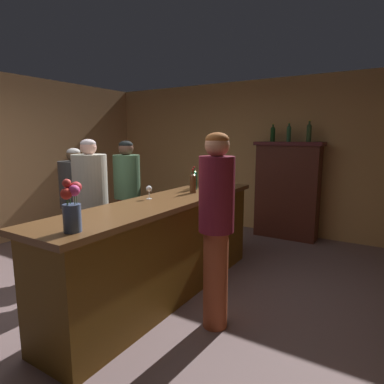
# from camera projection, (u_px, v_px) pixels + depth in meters

# --- Properties ---
(floor) EXTENTS (8.59, 8.59, 0.00)m
(floor) POSITION_uv_depth(u_px,v_px,m) (108.00, 295.00, 3.49)
(floor) COLOR #735D5D
(floor) RESTS_ON ground
(wall_back) EXTENTS (5.58, 0.12, 2.65)m
(wall_back) POSITION_uv_depth(u_px,v_px,m) (239.00, 156.00, 6.09)
(wall_back) COLOR tan
(wall_back) RESTS_ON ground
(bar_counter) EXTENTS (0.67, 2.95, 1.03)m
(bar_counter) POSITION_uv_depth(u_px,v_px,m) (164.00, 248.00, 3.44)
(bar_counter) COLOR brown
(bar_counter) RESTS_ON ground
(display_cabinet) EXTENTS (1.08, 0.40, 1.60)m
(display_cabinet) POSITION_uv_depth(u_px,v_px,m) (287.00, 188.00, 5.41)
(display_cabinet) COLOR #482017
(display_cabinet) RESTS_ON ground
(wine_bottle_malbec) EXTENTS (0.07, 0.07, 0.28)m
(wine_bottle_malbec) POSITION_uv_depth(u_px,v_px,m) (193.00, 182.00, 3.76)
(wine_bottle_malbec) COLOR #482815
(wine_bottle_malbec) RESTS_ON bar_counter
(wine_bottle_merlot) EXTENTS (0.08, 0.08, 0.32)m
(wine_bottle_merlot) POSITION_uv_depth(u_px,v_px,m) (202.00, 176.00, 4.26)
(wine_bottle_merlot) COLOR #1C2331
(wine_bottle_merlot) RESTS_ON bar_counter
(wine_bottle_chardonnay) EXTENTS (0.07, 0.07, 0.28)m
(wine_bottle_chardonnay) POSITION_uv_depth(u_px,v_px,m) (229.00, 178.00, 4.12)
(wine_bottle_chardonnay) COLOR black
(wine_bottle_chardonnay) RESTS_ON bar_counter
(wine_bottle_riesling) EXTENTS (0.08, 0.08, 0.28)m
(wine_bottle_riesling) POSITION_uv_depth(u_px,v_px,m) (194.00, 179.00, 4.01)
(wine_bottle_riesling) COLOR #143D24
(wine_bottle_riesling) RESTS_ON bar_counter
(wine_glass_front) EXTENTS (0.07, 0.07, 0.16)m
(wine_glass_front) POSITION_uv_depth(u_px,v_px,m) (219.00, 177.00, 4.27)
(wine_glass_front) COLOR white
(wine_glass_front) RESTS_ON bar_counter
(wine_glass_mid) EXTENTS (0.06, 0.06, 0.14)m
(wine_glass_mid) POSITION_uv_depth(u_px,v_px,m) (149.00, 189.00, 3.39)
(wine_glass_mid) COLOR white
(wine_glass_mid) RESTS_ON bar_counter
(wine_glass_rear) EXTENTS (0.07, 0.07, 0.15)m
(wine_glass_rear) POSITION_uv_depth(u_px,v_px,m) (210.00, 180.00, 4.09)
(wine_glass_rear) COLOR white
(wine_glass_rear) RESTS_ON bar_counter
(wine_glass_spare) EXTENTS (0.08, 0.08, 0.13)m
(wine_glass_spare) POSITION_uv_depth(u_px,v_px,m) (205.00, 177.00, 4.46)
(wine_glass_spare) COLOR white
(wine_glass_spare) RESTS_ON bar_counter
(flower_arrangement) EXTENTS (0.13, 0.15, 0.36)m
(flower_arrangement) POSITION_uv_depth(u_px,v_px,m) (72.00, 206.00, 2.20)
(flower_arrangement) COLOR #3C4D72
(flower_arrangement) RESTS_ON bar_counter
(cheese_plate) EXTENTS (0.15, 0.15, 0.01)m
(cheese_plate) POSITION_uv_depth(u_px,v_px,m) (208.00, 191.00, 3.88)
(cheese_plate) COLOR white
(cheese_plate) RESTS_ON bar_counter
(display_bottle_left) EXTENTS (0.08, 0.08, 0.29)m
(display_bottle_left) POSITION_uv_depth(u_px,v_px,m) (273.00, 133.00, 5.41)
(display_bottle_left) COLOR #143A17
(display_bottle_left) RESTS_ON display_cabinet
(display_bottle_midleft) EXTENTS (0.07, 0.07, 0.31)m
(display_bottle_midleft) POSITION_uv_depth(u_px,v_px,m) (289.00, 133.00, 5.27)
(display_bottle_midleft) COLOR #265031
(display_bottle_midleft) RESTS_ON display_cabinet
(display_bottle_center) EXTENTS (0.07, 0.07, 0.34)m
(display_bottle_center) POSITION_uv_depth(u_px,v_px,m) (309.00, 132.00, 5.10)
(display_bottle_center) COLOR #2F4826
(display_bottle_center) RESTS_ON display_cabinet
(patron_by_cabinet) EXTENTS (0.38, 0.38, 1.65)m
(patron_by_cabinet) POSITION_uv_depth(u_px,v_px,m) (91.00, 207.00, 3.68)
(patron_by_cabinet) COLOR maroon
(patron_by_cabinet) RESTS_ON ground
(patron_tall) EXTENTS (0.39, 0.39, 1.54)m
(patron_tall) POSITION_uv_depth(u_px,v_px,m) (77.00, 204.00, 4.15)
(patron_tall) COLOR maroon
(patron_tall) RESTS_ON ground
(patron_redhead) EXTENTS (0.38, 0.38, 1.62)m
(patron_redhead) POSITION_uv_depth(u_px,v_px,m) (127.00, 192.00, 4.69)
(patron_redhead) COLOR maroon
(patron_redhead) RESTS_ON ground
(bartender) EXTENTS (0.30, 0.30, 1.71)m
(bartender) POSITION_uv_depth(u_px,v_px,m) (216.00, 221.00, 2.78)
(bartender) COLOR brown
(bartender) RESTS_ON ground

